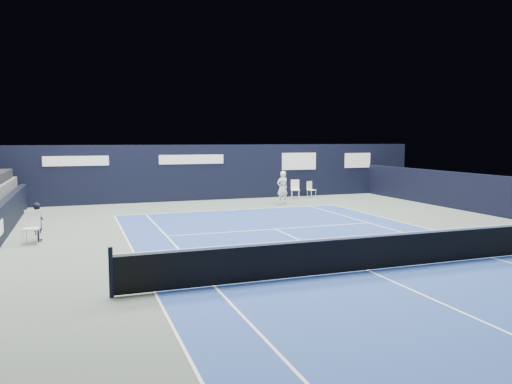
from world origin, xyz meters
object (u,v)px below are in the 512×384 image
folding_chair_back_b (295,188)px  line_judge_chair (32,225)px  tennis_player (282,188)px  tennis_net (369,251)px  folding_chair_back_a (310,188)px

folding_chair_back_b → line_judge_chair: 15.81m
tennis_player → tennis_net: bearing=-103.4°
line_judge_chair → tennis_net: bearing=-29.4°
line_judge_chair → tennis_player: size_ratio=0.62×
tennis_player → folding_chair_back_b: bearing=51.5°
folding_chair_back_a → folding_chair_back_b: bearing=176.7°
folding_chair_back_b → tennis_net: tennis_net is taller
folding_chair_back_a → tennis_player: tennis_player is taller
line_judge_chair → tennis_player: (11.58, 6.42, 0.26)m
folding_chair_back_b → tennis_player: size_ratio=0.62×
folding_chair_back_a → tennis_net: 16.66m
tennis_player → folding_chair_back_a: bearing=40.8°
line_judge_chair → tennis_net: tennis_net is taller
tennis_net → line_judge_chair: bearing=141.6°
folding_chair_back_a → tennis_net: bearing=-129.0°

